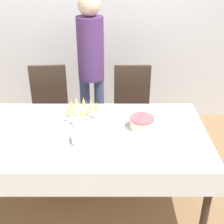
# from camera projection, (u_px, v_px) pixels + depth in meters

# --- Properties ---
(ground_plane) EXTENTS (12.00, 12.00, 0.00)m
(ground_plane) POSITION_uv_depth(u_px,v_px,m) (88.00, 198.00, 2.95)
(ground_plane) COLOR #93704C
(wall_back) EXTENTS (8.00, 0.05, 2.70)m
(wall_back) POSITION_uv_depth(u_px,v_px,m) (94.00, 16.00, 3.79)
(wall_back) COLOR silver
(wall_back) RESTS_ON ground_plane
(dining_table) EXTENTS (2.05, 1.07, 0.73)m
(dining_table) POSITION_uv_depth(u_px,v_px,m) (86.00, 142.00, 2.65)
(dining_table) COLOR white
(dining_table) RESTS_ON ground_plane
(dining_chair_far_left) EXTENTS (0.45, 0.45, 0.98)m
(dining_chair_far_left) POSITION_uv_depth(u_px,v_px,m) (50.00, 106.00, 3.44)
(dining_chair_far_left) COLOR #38281E
(dining_chair_far_left) RESTS_ON ground_plane
(dining_chair_far_right) EXTENTS (0.42, 0.42, 0.98)m
(dining_chair_far_right) POSITION_uv_depth(u_px,v_px,m) (133.00, 106.00, 3.44)
(dining_chair_far_right) COLOR #38281E
(dining_chair_far_right) RESTS_ON ground_plane
(birthday_cake) EXTENTS (0.20, 0.20, 0.17)m
(birthday_cake) POSITION_uv_depth(u_px,v_px,m) (143.00, 123.00, 2.64)
(birthday_cake) COLOR beige
(birthday_cake) RESTS_ON dining_table
(champagne_tray) EXTENTS (0.35, 0.35, 0.18)m
(champagne_tray) POSITION_uv_depth(u_px,v_px,m) (82.00, 112.00, 2.74)
(champagne_tray) COLOR silver
(champagne_tray) RESTS_ON dining_table
(plate_stack_main) EXTENTS (0.27, 0.27, 0.06)m
(plate_stack_main) POSITION_uv_depth(u_px,v_px,m) (89.00, 137.00, 2.47)
(plate_stack_main) COLOR silver
(plate_stack_main) RESTS_ON dining_table
(plate_stack_dessert) EXTENTS (0.19, 0.19, 0.03)m
(plate_stack_dessert) POSITION_uv_depth(u_px,v_px,m) (84.00, 124.00, 2.69)
(plate_stack_dessert) COLOR white
(plate_stack_dessert) RESTS_ON dining_table
(cake_knife) EXTENTS (0.30, 0.07, 0.00)m
(cake_knife) POSITION_uv_depth(u_px,v_px,m) (151.00, 142.00, 2.47)
(cake_knife) COLOR silver
(cake_knife) RESTS_ON dining_table
(fork_pile) EXTENTS (0.18, 0.09, 0.02)m
(fork_pile) POSITION_uv_depth(u_px,v_px,m) (6.00, 138.00, 2.51)
(fork_pile) COLOR silver
(fork_pile) RESTS_ON dining_table
(napkin_pile) EXTENTS (0.15, 0.15, 0.01)m
(napkin_pile) POSITION_uv_depth(u_px,v_px,m) (12.00, 131.00, 2.60)
(napkin_pile) COLOR white
(napkin_pile) RESTS_ON dining_table
(person_standing) EXTENTS (0.28, 0.28, 1.71)m
(person_standing) POSITION_uv_depth(u_px,v_px,m) (92.00, 60.00, 3.30)
(person_standing) COLOR #3F4C72
(person_standing) RESTS_ON ground_plane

